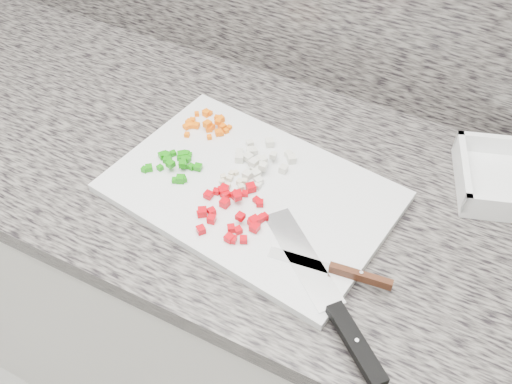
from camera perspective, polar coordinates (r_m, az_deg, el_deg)
cabinet at (r=1.43m, az=-0.78°, el=-11.16°), size 3.92×0.62×0.86m
countertop at (r=1.07m, az=-1.02°, el=1.63°), size 3.96×0.64×0.04m
cutting_board at (r=1.00m, az=-0.49°, el=0.04°), size 0.52×0.39×0.02m
carrot_pile at (r=1.12m, az=-4.85°, el=6.82°), size 0.09×0.09×0.02m
onion_pile at (r=1.03m, az=0.35°, el=3.07°), size 0.11×0.12×0.02m
green_pepper_pile at (r=1.04m, az=-8.00°, el=2.85°), size 0.10×0.08×0.02m
red_pepper_pile at (r=0.96m, az=-2.38°, el=-1.74°), size 0.12×0.14×0.02m
garlic_pile at (r=1.00m, az=-2.30°, el=0.94°), size 0.05×0.06×0.01m
chef_knife at (r=0.85m, az=7.99°, el=-11.73°), size 0.28×0.24×0.02m
paring_knife at (r=0.89m, az=8.84°, el=-7.91°), size 0.20×0.04×0.02m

